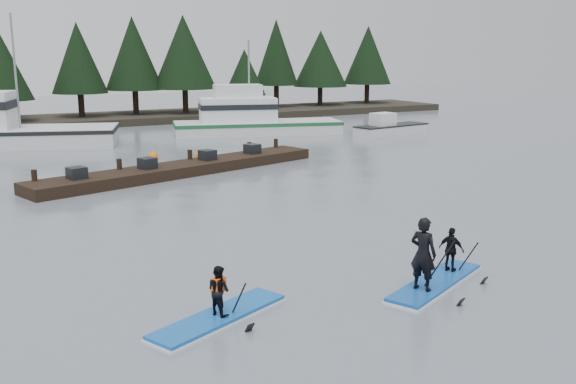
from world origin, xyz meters
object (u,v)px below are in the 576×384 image
floating_dock (183,169)px  paddleboard_duo (434,264)px  fishing_boat_medium (253,127)px  paddleboard_solo (219,306)px

floating_dock → paddleboard_duo: bearing=-105.1°
floating_dock → paddleboard_duo: paddleboard_duo is taller
fishing_boat_medium → paddleboard_duo: fishing_boat_medium is taller
paddleboard_solo → paddleboard_duo: paddleboard_duo is taller
floating_dock → paddleboard_solo: 17.83m
fishing_boat_medium → floating_dock: (-9.69, -12.51, -0.25)m
fishing_boat_medium → paddleboard_solo: (-14.85, -29.58, -0.18)m
paddleboard_solo → paddleboard_duo: size_ratio=0.95×
floating_dock → paddleboard_solo: bearing=-123.1°
paddleboard_solo → paddleboard_duo: 5.56m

